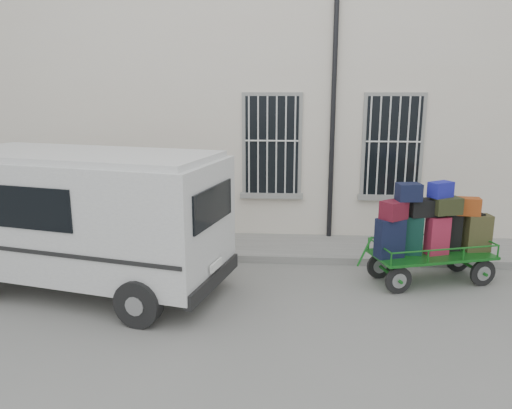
{
  "coord_description": "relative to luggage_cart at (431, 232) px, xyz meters",
  "views": [
    {
      "loc": [
        0.06,
        -8.36,
        3.53
      ],
      "look_at": [
        -0.62,
        1.0,
        1.33
      ],
      "focal_mm": 35.0,
      "sensor_mm": 36.0,
      "label": 1
    }
  ],
  "objects": [
    {
      "name": "luggage_cart",
      "position": [
        0.0,
        0.0,
        0.0
      ],
      "size": [
        2.59,
        1.55,
        1.89
      ],
      "rotation": [
        0.0,
        0.0,
        0.29
      ],
      "color": "black",
      "rests_on": "ground"
    },
    {
      "name": "sidewalk",
      "position": [
        -2.61,
        1.64,
        -0.89
      ],
      "size": [
        24.0,
        1.7,
        0.15
      ],
      "primitive_type": "cube",
      "color": "slate",
      "rests_on": "ground"
    },
    {
      "name": "building",
      "position": [
        -2.61,
        4.94,
        2.04
      ],
      "size": [
        24.0,
        5.15,
        6.0
      ],
      "color": "beige",
      "rests_on": "ground"
    },
    {
      "name": "ground",
      "position": [
        -2.61,
        -0.56,
        -0.96
      ],
      "size": [
        80.0,
        80.0,
        0.0
      ],
      "primitive_type": "plane",
      "color": "slate",
      "rests_on": "ground"
    },
    {
      "name": "van",
      "position": [
        -6.13,
        -0.77,
        0.45
      ],
      "size": [
        5.23,
        3.12,
        2.47
      ],
      "rotation": [
        0.0,
        0.0,
        -0.23
      ],
      "color": "silver",
      "rests_on": "ground"
    }
  ]
}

